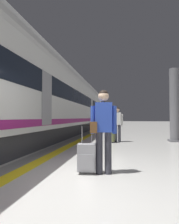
# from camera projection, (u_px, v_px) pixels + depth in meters

# --- Properties ---
(ground_plane) EXTENTS (120.00, 120.00, 0.00)m
(ground_plane) POSITION_uv_depth(u_px,v_px,m) (71.00, 176.00, 3.71)
(ground_plane) COLOR silver
(safety_line_strip) EXTENTS (0.36, 80.00, 0.01)m
(safety_line_strip) POSITION_uv_depth(u_px,v_px,m) (93.00, 133.00, 13.75)
(safety_line_strip) COLOR yellow
(safety_line_strip) RESTS_ON ground
(tactile_edge_band) EXTENTS (0.60, 80.00, 0.01)m
(tactile_edge_band) POSITION_uv_depth(u_px,v_px,m) (88.00, 133.00, 13.81)
(tactile_edge_band) COLOR slate
(tactile_edge_band) RESTS_ON ground
(high_speed_train) EXTENTS (2.94, 30.37, 4.97)m
(high_speed_train) POSITION_uv_depth(u_px,v_px,m) (55.00, 97.00, 11.93)
(high_speed_train) COLOR #38383D
(high_speed_train) RESTS_ON ground
(traveller_foreground) EXTENTS (0.57, 0.33, 1.76)m
(traveller_foreground) POSITION_uv_depth(u_px,v_px,m) (103.00, 125.00, 3.90)
(traveller_foreground) COLOR #383842
(traveller_foreground) RESTS_ON ground
(rolling_suitcase_foreground) EXTENTS (0.40, 0.27, 1.01)m
(rolling_suitcase_foreground) POSITION_uv_depth(u_px,v_px,m) (87.00, 157.00, 3.87)
(rolling_suitcase_foreground) COLOR #9E9EA3
(rolling_suitcase_foreground) RESTS_ON ground
(passenger_near) EXTENTS (0.52, 0.23, 1.68)m
(passenger_near) POSITION_uv_depth(u_px,v_px,m) (117.00, 122.00, 8.99)
(passenger_near) COLOR #383842
(passenger_near) RESTS_ON ground
(suitcase_near) EXTENTS (0.43, 0.33, 1.03)m
(suitcase_near) POSITION_uv_depth(u_px,v_px,m) (111.00, 135.00, 8.75)
(suitcase_near) COLOR #596038
(suitcase_near) RESTS_ON ground
(platform_pillar) EXTENTS (0.56, 0.56, 3.60)m
(platform_pillar) POSITION_uv_depth(u_px,v_px,m) (174.00, 106.00, 9.12)
(platform_pillar) COLOR slate
(platform_pillar) RESTS_ON ground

